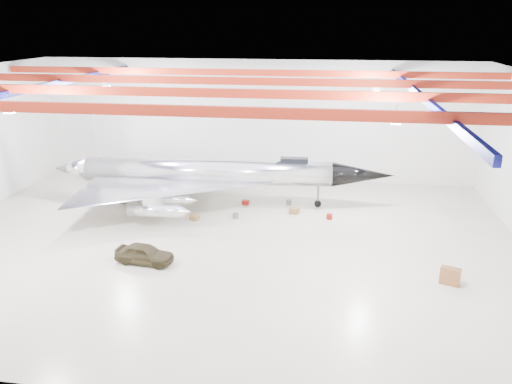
# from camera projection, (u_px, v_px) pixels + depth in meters

# --- Properties ---
(floor) EXTENTS (40.00, 40.00, 0.00)m
(floor) POSITION_uv_depth(u_px,v_px,m) (222.00, 241.00, 33.85)
(floor) COLOR #B7AE92
(floor) RESTS_ON ground
(wall_back) EXTENTS (40.00, 0.00, 40.00)m
(wall_back) POSITION_uv_depth(u_px,v_px,m) (255.00, 120.00, 46.12)
(wall_back) COLOR silver
(wall_back) RESTS_ON floor
(ceiling) EXTENTS (40.00, 40.00, 0.00)m
(ceiling) POSITION_uv_depth(u_px,v_px,m) (217.00, 76.00, 30.30)
(ceiling) COLOR #0A0F38
(ceiling) RESTS_ON wall_back
(ceiling_structure) EXTENTS (39.50, 29.50, 1.08)m
(ceiling_structure) POSITION_uv_depth(u_px,v_px,m) (218.00, 88.00, 30.52)
(ceiling_structure) COLOR maroon
(ceiling_structure) RESTS_ON ceiling
(jet_aircraft) EXTENTS (27.68, 16.85, 7.54)m
(jet_aircraft) POSITION_uv_depth(u_px,v_px,m) (207.00, 175.00, 40.06)
(jet_aircraft) COLOR silver
(jet_aircraft) RESTS_ON floor
(jeep) EXTENTS (3.76, 1.84, 1.24)m
(jeep) POSITION_uv_depth(u_px,v_px,m) (144.00, 254.00, 30.67)
(jeep) COLOR #372F1B
(jeep) RESTS_ON floor
(desk) EXTENTS (1.21, 0.91, 1.00)m
(desk) POSITION_uv_depth(u_px,v_px,m) (450.00, 276.00, 28.20)
(desk) COLOR brown
(desk) RESTS_ON floor
(crate_ply) EXTENTS (0.58, 0.51, 0.34)m
(crate_ply) POSITION_uv_depth(u_px,v_px,m) (171.00, 212.00, 38.64)
(crate_ply) COLOR olive
(crate_ply) RESTS_ON floor
(toolbox_red) EXTENTS (0.58, 0.50, 0.36)m
(toolbox_red) POSITION_uv_depth(u_px,v_px,m) (246.00, 202.00, 40.68)
(toolbox_red) COLOR maroon
(toolbox_red) RESTS_ON floor
(engine_drum) EXTENTS (0.45, 0.45, 0.39)m
(engine_drum) POSITION_uv_depth(u_px,v_px,m) (236.00, 216.00, 37.82)
(engine_drum) COLOR #59595B
(engine_drum) RESTS_ON floor
(parts_bin) EXTENTS (0.80, 0.71, 0.46)m
(parts_bin) POSITION_uv_depth(u_px,v_px,m) (294.00, 211.00, 38.75)
(parts_bin) COLOR olive
(parts_bin) RESTS_ON floor
(crate_small) EXTENTS (0.49, 0.45, 0.28)m
(crate_small) POSITION_uv_depth(u_px,v_px,m) (123.00, 202.00, 40.98)
(crate_small) COLOR #59595B
(crate_small) RESTS_ON floor
(tool_chest) EXTENTS (0.51, 0.51, 0.40)m
(tool_chest) POSITION_uv_depth(u_px,v_px,m) (329.00, 217.00, 37.64)
(tool_chest) COLOR maroon
(tool_chest) RESTS_ON floor
(oil_barrel) EXTENTS (0.73, 0.67, 0.42)m
(oil_barrel) POSITION_uv_depth(u_px,v_px,m) (194.00, 217.00, 37.47)
(oil_barrel) COLOR olive
(oil_barrel) RESTS_ON floor
(spares_box) EXTENTS (0.49, 0.49, 0.40)m
(spares_box) POSITION_uv_depth(u_px,v_px,m) (289.00, 202.00, 40.71)
(spares_box) COLOR #59595B
(spares_box) RESTS_ON floor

